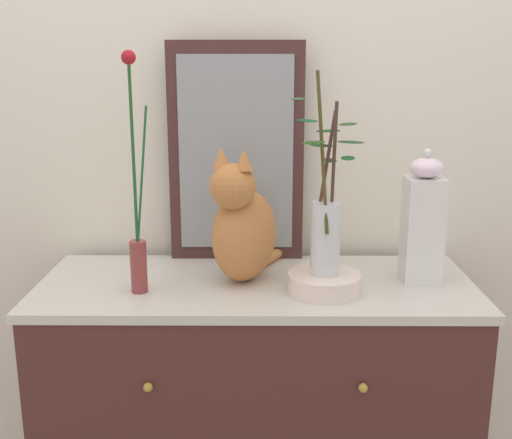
{
  "coord_description": "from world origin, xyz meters",
  "views": [
    {
      "loc": [
        0.01,
        -1.65,
        1.45
      ],
      "look_at": [
        0.0,
        0.0,
        1.03
      ],
      "focal_mm": 43.67,
      "sensor_mm": 36.0,
      "label": 1
    }
  ],
  "objects_px": {
    "cat_sitting": "(243,227)",
    "vase_slim_green": "(137,230)",
    "mirror_leaning": "(236,153)",
    "vase_glass_clear": "(326,224)",
    "jar_lidded_porcelain": "(423,222)",
    "sideboard": "(256,417)",
    "bowl_porcelain": "(324,283)"
  },
  "relations": [
    {
      "from": "cat_sitting",
      "to": "vase_slim_green",
      "type": "bearing_deg",
      "value": -161.47
    },
    {
      "from": "sideboard",
      "to": "bowl_porcelain",
      "type": "distance_m",
      "value": 0.49
    },
    {
      "from": "sideboard",
      "to": "vase_glass_clear",
      "type": "xyz_separation_m",
      "value": [
        0.18,
        -0.08,
        0.61
      ]
    },
    {
      "from": "vase_slim_green",
      "to": "vase_glass_clear",
      "type": "xyz_separation_m",
      "value": [
        0.49,
        0.0,
        0.02
      ]
    },
    {
      "from": "cat_sitting",
      "to": "jar_lidded_porcelain",
      "type": "xyz_separation_m",
      "value": [
        0.5,
        0.0,
        0.02
      ]
    },
    {
      "from": "mirror_leaning",
      "to": "vase_glass_clear",
      "type": "relative_size",
      "value": 1.25
    },
    {
      "from": "mirror_leaning",
      "to": "bowl_porcelain",
      "type": "distance_m",
      "value": 0.49
    },
    {
      "from": "mirror_leaning",
      "to": "vase_glass_clear",
      "type": "height_order",
      "value": "mirror_leaning"
    },
    {
      "from": "cat_sitting",
      "to": "vase_glass_clear",
      "type": "xyz_separation_m",
      "value": [
        0.22,
        -0.09,
        0.03
      ]
    },
    {
      "from": "vase_glass_clear",
      "to": "jar_lidded_porcelain",
      "type": "relative_size",
      "value": 1.41
    },
    {
      "from": "sideboard",
      "to": "vase_slim_green",
      "type": "bearing_deg",
      "value": -165.51
    },
    {
      "from": "cat_sitting",
      "to": "bowl_porcelain",
      "type": "height_order",
      "value": "cat_sitting"
    },
    {
      "from": "bowl_porcelain",
      "to": "vase_glass_clear",
      "type": "bearing_deg",
      "value": 115.1
    },
    {
      "from": "sideboard",
      "to": "bowl_porcelain",
      "type": "bearing_deg",
      "value": -23.43
    },
    {
      "from": "mirror_leaning",
      "to": "cat_sitting",
      "type": "relative_size",
      "value": 1.68
    },
    {
      "from": "jar_lidded_porcelain",
      "to": "vase_glass_clear",
      "type": "bearing_deg",
      "value": -161.94
    },
    {
      "from": "vase_slim_green",
      "to": "sideboard",
      "type": "bearing_deg",
      "value": 14.49
    },
    {
      "from": "vase_slim_green",
      "to": "bowl_porcelain",
      "type": "relative_size",
      "value": 3.21
    },
    {
      "from": "cat_sitting",
      "to": "vase_glass_clear",
      "type": "height_order",
      "value": "vase_glass_clear"
    },
    {
      "from": "sideboard",
      "to": "bowl_porcelain",
      "type": "height_order",
      "value": "bowl_porcelain"
    },
    {
      "from": "mirror_leaning",
      "to": "vase_glass_clear",
      "type": "xyz_separation_m",
      "value": [
        0.24,
        -0.3,
        -0.14
      ]
    },
    {
      "from": "vase_slim_green",
      "to": "vase_glass_clear",
      "type": "bearing_deg",
      "value": 0.2
    },
    {
      "from": "sideboard",
      "to": "vase_slim_green",
      "type": "xyz_separation_m",
      "value": [
        -0.31,
        -0.08,
        0.6
      ]
    },
    {
      "from": "vase_slim_green",
      "to": "jar_lidded_porcelain",
      "type": "distance_m",
      "value": 0.78
    },
    {
      "from": "sideboard",
      "to": "jar_lidded_porcelain",
      "type": "distance_m",
      "value": 0.75
    },
    {
      "from": "vase_slim_green",
      "to": "vase_glass_clear",
      "type": "relative_size",
      "value": 1.19
    },
    {
      "from": "bowl_porcelain",
      "to": "jar_lidded_porcelain",
      "type": "bearing_deg",
      "value": 18.2
    },
    {
      "from": "vase_glass_clear",
      "to": "jar_lidded_porcelain",
      "type": "distance_m",
      "value": 0.29
    },
    {
      "from": "sideboard",
      "to": "vase_glass_clear",
      "type": "height_order",
      "value": "vase_glass_clear"
    },
    {
      "from": "sideboard",
      "to": "cat_sitting",
      "type": "xyz_separation_m",
      "value": [
        -0.04,
        0.01,
        0.58
      ]
    },
    {
      "from": "bowl_porcelain",
      "to": "vase_glass_clear",
      "type": "height_order",
      "value": "vase_glass_clear"
    },
    {
      "from": "cat_sitting",
      "to": "vase_slim_green",
      "type": "xyz_separation_m",
      "value": [
        -0.27,
        -0.09,
        0.02
      ]
    }
  ]
}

